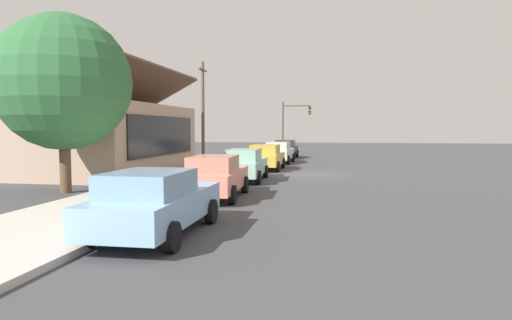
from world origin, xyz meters
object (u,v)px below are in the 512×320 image
at_px(car_skyblue, 155,202).
at_px(shade_tree, 63,83).
at_px(car_mustard, 266,157).
at_px(fire_hydrant_red, 244,161).
at_px(car_ivory, 279,152).
at_px(utility_pole_wooden, 203,110).
at_px(car_charcoal, 286,149).
at_px(car_seafoam, 244,164).
at_px(traffic_light_main, 294,119).
at_px(car_coral, 216,176).

distance_m(car_skyblue, shade_tree, 9.77).
height_order(car_mustard, fire_hydrant_red, car_mustard).
bearing_deg(car_ivory, utility_pole_wooden, 102.21).
xyz_separation_m(car_charcoal, shade_tree, (-23.32, 6.32, 3.58)).
bearing_deg(car_seafoam, traffic_light_main, -3.03).
xyz_separation_m(shade_tree, utility_pole_wooden, (16.31, -0.90, -0.47)).
height_order(car_seafoam, car_ivory, same).
bearing_deg(car_coral, car_charcoal, -2.99).
height_order(traffic_light_main, utility_pole_wooden, utility_pole_wooden).
height_order(car_charcoal, shade_tree, shade_tree).
relative_size(car_mustard, car_charcoal, 1.02).
height_order(car_ivory, car_charcoal, same).
bearing_deg(car_coral, utility_pole_wooden, 15.04).
xyz_separation_m(car_coral, fire_hydrant_red, (12.13, 1.41, -0.32)).
relative_size(car_seafoam, car_charcoal, 1.08).
bearing_deg(utility_pole_wooden, car_mustard, -131.05).
height_order(car_coral, car_seafoam, same).
bearing_deg(car_ivory, car_mustard, -179.66).
height_order(car_charcoal, fire_hydrant_red, car_charcoal).
relative_size(car_charcoal, fire_hydrant_red, 6.35).
bearing_deg(car_charcoal, traffic_light_main, -2.56).
relative_size(car_coral, traffic_light_main, 0.92).
bearing_deg(car_ivory, car_charcoal, 2.57).
distance_m(car_ivory, fire_hydrant_red, 5.82).
bearing_deg(fire_hydrant_red, car_seafoam, -168.34).
bearing_deg(car_charcoal, shade_tree, 165.15).
bearing_deg(fire_hydrant_red, car_coral, -173.38).
xyz_separation_m(car_skyblue, car_seafoam, (11.79, 0.21, -0.00)).
bearing_deg(car_seafoam, car_mustard, -3.58).
bearing_deg(utility_pole_wooden, shade_tree, 176.86).
bearing_deg(car_coral, car_mustard, -3.29).
distance_m(car_mustard, car_ivory, 5.85).
bearing_deg(fire_hydrant_red, traffic_light_main, -5.80).
xyz_separation_m(car_skyblue, utility_pole_wooden, (22.73, 5.53, 3.11)).
bearing_deg(car_seafoam, car_ivory, -3.32).
relative_size(shade_tree, traffic_light_main, 1.36).
bearing_deg(car_mustard, car_skyblue, -179.96).
bearing_deg(car_mustard, utility_pole_wooden, 48.80).
distance_m(car_skyblue, car_seafoam, 11.79).
xyz_separation_m(car_skyblue, car_mustard, (17.97, 0.06, -0.00)).
xyz_separation_m(car_coral, shade_tree, (0.33, 6.30, 3.58)).
height_order(car_charcoal, traffic_light_main, traffic_light_main).
distance_m(car_skyblue, fire_hydrant_red, 18.29).
relative_size(car_coral, car_charcoal, 1.06).
bearing_deg(car_mustard, car_ivory, -1.00).
height_order(car_coral, fire_hydrant_red, car_coral).
xyz_separation_m(car_coral, car_mustard, (11.88, -0.07, 0.00)).
relative_size(car_coral, fire_hydrant_red, 6.74).
relative_size(car_mustard, car_ivory, 0.98).
height_order(car_coral, car_ivory, same).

